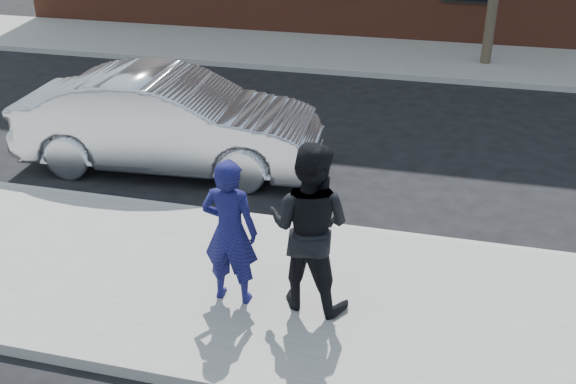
# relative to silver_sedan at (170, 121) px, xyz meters

# --- Properties ---
(ground) EXTENTS (100.00, 100.00, 0.00)m
(ground) POSITION_rel_silver_sedan_xyz_m (0.88, -3.20, -0.85)
(ground) COLOR black
(ground) RESTS_ON ground
(near_sidewalk) EXTENTS (50.00, 3.50, 0.15)m
(near_sidewalk) POSITION_rel_silver_sedan_xyz_m (0.88, -3.45, -0.78)
(near_sidewalk) COLOR gray
(near_sidewalk) RESTS_ON ground
(near_curb) EXTENTS (50.00, 0.10, 0.15)m
(near_curb) POSITION_rel_silver_sedan_xyz_m (0.88, -1.65, -0.78)
(near_curb) COLOR #999691
(near_curb) RESTS_ON ground
(far_sidewalk) EXTENTS (50.00, 3.50, 0.15)m
(far_sidewalk) POSITION_rel_silver_sedan_xyz_m (0.88, 8.05, -0.78)
(far_sidewalk) COLOR gray
(far_sidewalk) RESTS_ON ground
(far_curb) EXTENTS (50.00, 0.10, 0.15)m
(far_curb) POSITION_rel_silver_sedan_xyz_m (0.88, 6.25, -0.78)
(far_curb) COLOR #999691
(far_curb) RESTS_ON ground
(silver_sedan) EXTENTS (5.30, 2.20, 1.70)m
(silver_sedan) POSITION_rel_silver_sedan_xyz_m (0.00, 0.00, 0.00)
(silver_sedan) COLOR #B7BABF
(silver_sedan) RESTS_ON ground
(man_hoodie) EXTENTS (0.67, 0.51, 1.82)m
(man_hoodie) POSITION_rel_silver_sedan_xyz_m (2.38, -3.72, 0.21)
(man_hoodie) COLOR navy
(man_hoodie) RESTS_ON near_sidewalk
(man_peacoat) EXTENTS (1.11, 0.93, 2.06)m
(man_peacoat) POSITION_rel_silver_sedan_xyz_m (3.29, -3.58, 0.33)
(man_peacoat) COLOR black
(man_peacoat) RESTS_ON near_sidewalk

